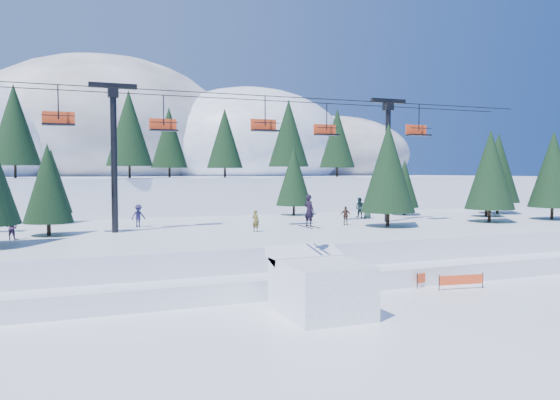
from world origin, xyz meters
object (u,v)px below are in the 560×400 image
object	(u,v)px
chairlift	(249,137)
banner_near	(461,280)
jump_kicker	(320,285)
banner_far	(431,276)

from	to	relation	value
chairlift	banner_near	size ratio (longest dim) A/B	16.22
jump_kicker	banner_far	size ratio (longest dim) A/B	2.09
jump_kicker	banner_far	world-z (taller)	jump_kicker
jump_kicker	chairlift	size ratio (longest dim) A/B	0.12
chairlift	banner_near	world-z (taller)	chairlift
chairlift	banner_far	xyz separation A→B (m)	(7.03, -12.82, -8.78)
jump_kicker	banner_near	bearing A→B (deg)	10.40
jump_kicker	chairlift	world-z (taller)	chairlift
banner_near	banner_far	size ratio (longest dim) A/B	1.06
banner_near	banner_far	xyz separation A→B (m)	(-0.93, 1.56, 0.00)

